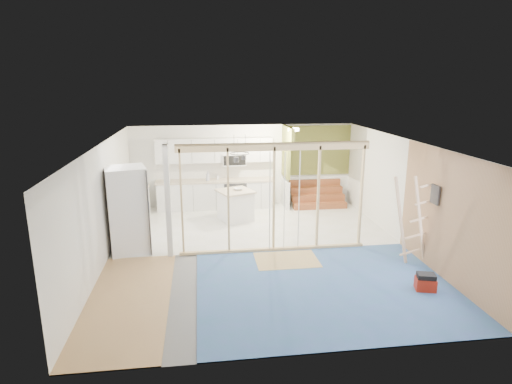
{
  "coord_description": "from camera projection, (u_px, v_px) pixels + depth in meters",
  "views": [
    {
      "loc": [
        -1.36,
        -9.35,
        3.91
      ],
      "look_at": [
        -0.04,
        0.6,
        1.31
      ],
      "focal_mm": 30.0,
      "sensor_mm": 36.0,
      "label": 1
    }
  ],
  "objects": [
    {
      "name": "soap_bottle_b",
      "position": [
        218.0,
        177.0,
        13.37
      ],
      "size": [
        0.1,
        0.1,
        0.17
      ],
      "primitive_type": "imported",
      "rotation": [
        0.0,
        0.0,
        0.35
      ],
      "color": "silver",
      "rests_on": "base_cabinets"
    },
    {
      "name": "island",
      "position": [
        235.0,
        206.0,
        12.31
      ],
      "size": [
        1.18,
        1.18,
        0.89
      ],
      "rotation": [
        0.0,
        0.0,
        0.37
      ],
      "color": "white",
      "rests_on": "room"
    },
    {
      "name": "floor_overlays",
      "position": [
        263.0,
        250.0,
        10.19
      ],
      "size": [
        7.0,
        8.0,
        0.03
      ],
      "color": "silver",
      "rests_on": "room"
    },
    {
      "name": "toolbox",
      "position": [
        426.0,
        283.0,
        8.2
      ],
      "size": [
        0.43,
        0.37,
        0.35
      ],
      "rotation": [
        0.0,
        0.0,
        -0.27
      ],
      "color": "maroon",
      "rests_on": "room"
    },
    {
      "name": "room",
      "position": [
        261.0,
        199.0,
        9.8
      ],
      "size": [
        7.01,
        8.01,
        2.61
      ],
      "color": "slate",
      "rests_on": "ground"
    },
    {
      "name": "soap_bottle_a",
      "position": [
        208.0,
        176.0,
        13.17
      ],
      "size": [
        0.12,
        0.12,
        0.31
      ],
      "primitive_type": "imported",
      "rotation": [
        0.0,
        0.0,
        -0.03
      ],
      "color": "#9FA1B1",
      "rests_on": "base_cabinets"
    },
    {
      "name": "upper_cabinets",
      "position": [
        217.0,
        151.0,
        13.22
      ],
      "size": [
        3.6,
        0.41,
        0.85
      ],
      "color": "silver",
      "rests_on": "room"
    },
    {
      "name": "bowl",
      "position": [
        238.0,
        189.0,
        12.23
      ],
      "size": [
        0.3,
        0.3,
        0.06
      ],
      "primitive_type": "imported",
      "rotation": [
        0.0,
        0.0,
        0.17
      ],
      "color": "silver",
      "rests_on": "island"
    },
    {
      "name": "sheathing_panel",
      "position": [
        452.0,
        220.0,
        8.32
      ],
      "size": [
        0.02,
        4.0,
        2.6
      ],
      "primitive_type": "cube",
      "color": "tan",
      "rests_on": "room"
    },
    {
      "name": "pot_rack",
      "position": [
        240.0,
        155.0,
        11.4
      ],
      "size": [
        0.52,
        0.52,
        0.72
      ],
      "color": "black",
      "rests_on": "room"
    },
    {
      "name": "ladder",
      "position": [
        413.0,
        220.0,
        9.2
      ],
      "size": [
        1.07,
        0.07,
        1.98
      ],
      "rotation": [
        0.0,
        0.0,
        0.07
      ],
      "color": "#D5AA82",
      "rests_on": "room"
    },
    {
      "name": "electrical_panel",
      "position": [
        435.0,
        195.0,
        8.81
      ],
      "size": [
        0.04,
        0.3,
        0.4
      ],
      "primitive_type": "cube",
      "color": "#3A3A3F",
      "rests_on": "room"
    },
    {
      "name": "fridge",
      "position": [
        128.0,
        210.0,
        9.91
      ],
      "size": [
        1.07,
        1.04,
        2.03
      ],
      "rotation": [
        0.0,
        0.0,
        0.25
      ],
      "color": "white",
      "rests_on": "room"
    },
    {
      "name": "base_cabinets",
      "position": [
        193.0,
        198.0,
        13.03
      ],
      "size": [
        4.45,
        2.24,
        0.93
      ],
      "color": "silver",
      "rests_on": "room"
    },
    {
      "name": "ceiling_light",
      "position": [
        294.0,
        130.0,
        12.54
      ],
      "size": [
        0.32,
        0.32,
        0.08
      ],
      "primitive_type": "cylinder",
      "color": "#FFEABF",
      "rests_on": "room"
    },
    {
      "name": "green_partition",
      "position": [
        308.0,
        177.0,
        13.66
      ],
      "size": [
        2.25,
        1.51,
        2.6
      ],
      "color": "olive",
      "rests_on": "room"
    },
    {
      "name": "stud_frame",
      "position": [
        250.0,
        187.0,
        9.7
      ],
      "size": [
        4.66,
        0.14,
        2.6
      ],
      "color": "#D8BF84",
      "rests_on": "room"
    }
  ]
}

